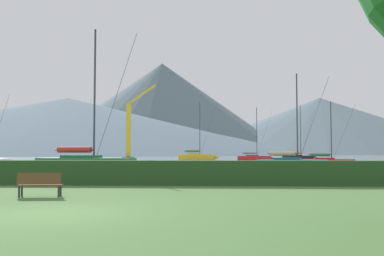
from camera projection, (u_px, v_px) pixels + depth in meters
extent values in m
plane|color=#477038|center=(54.00, 214.00, 12.38)|extent=(1000.00, 1000.00, 0.00)
cube|color=#8C9EA3|center=(202.00, 157.00, 148.98)|extent=(320.00, 246.00, 0.00)
cube|color=#284C23|center=(130.00, 173.00, 23.38)|extent=(80.00, 1.20, 1.30)
cube|color=red|center=(327.00, 163.00, 50.65)|extent=(6.04, 2.59, 0.92)
cone|color=red|center=(357.00, 163.00, 50.13)|extent=(1.08, 0.88, 0.78)
cube|color=#A52020|center=(324.00, 160.00, 50.72)|extent=(2.31, 1.62, 0.59)
cylinder|color=#333338|center=(331.00, 132.00, 50.77)|extent=(0.12, 0.12, 7.14)
cylinder|color=#333338|center=(320.00, 155.00, 50.83)|extent=(2.64, 0.37, 0.10)
cylinder|color=#2D7542|center=(320.00, 155.00, 50.83)|extent=(2.27, 0.59, 0.37)
cylinder|color=#333338|center=(344.00, 134.00, 50.55)|extent=(2.78, 0.30, 6.80)
cone|color=white|center=(9.00, 163.00, 50.42)|extent=(1.28, 1.09, 0.86)
cube|color=#19707A|center=(292.00, 165.00, 42.05)|extent=(6.81, 4.41, 1.01)
cone|color=#19707A|center=(332.00, 165.00, 40.53)|extent=(1.34, 1.20, 0.86)
cube|color=#16646E|center=(288.00, 161.00, 42.23)|extent=(2.79, 2.31, 0.64)
cylinder|color=#333338|center=(297.00, 119.00, 42.07)|extent=(0.13, 0.13, 8.81)
cylinder|color=#333338|center=(283.00, 154.00, 42.48)|extent=(2.74, 1.16, 0.11)
cylinder|color=tan|center=(283.00, 154.00, 42.48)|extent=(2.44, 1.28, 0.41)
cylinder|color=#333338|center=(313.00, 121.00, 41.43)|extent=(2.86, 1.14, 8.38)
cube|color=black|center=(298.00, 158.00, 90.35)|extent=(6.69, 3.55, 1.00)
cone|color=black|center=(316.00, 158.00, 89.35)|extent=(1.25, 1.07, 0.85)
cube|color=black|center=(296.00, 156.00, 90.47)|extent=(2.65, 2.02, 0.64)
cylinder|color=#333338|center=(301.00, 132.00, 90.50)|extent=(0.13, 0.13, 10.91)
cylinder|color=#333338|center=(294.00, 153.00, 90.65)|extent=(2.82, 0.75, 0.11)
cylinder|color=orange|center=(294.00, 153.00, 90.65)|extent=(2.46, 0.93, 0.40)
cylinder|color=#333338|center=(308.00, 133.00, 90.07)|extent=(2.96, 0.70, 10.37)
cube|color=gold|center=(197.00, 157.00, 96.89)|extent=(8.28, 3.80, 1.25)
cone|color=gold|center=(217.00, 157.00, 96.03)|extent=(1.50, 1.24, 1.07)
cube|color=gold|center=(195.00, 155.00, 97.00)|extent=(3.20, 2.30, 0.80)
cylinder|color=#333338|center=(200.00, 129.00, 97.10)|extent=(0.16, 0.16, 12.26)
cylinder|color=#333338|center=(192.00, 151.00, 97.17)|extent=(3.58, 0.63, 0.14)
cylinder|color=#2D7542|center=(192.00, 151.00, 97.17)|extent=(3.09, 0.91, 0.50)
cylinder|color=#333338|center=(208.00, 131.00, 96.73)|extent=(3.76, 0.55, 11.66)
cube|color=#236B38|center=(86.00, 165.00, 36.79)|extent=(8.35, 4.10, 1.26)
cone|color=#236B38|center=(137.00, 166.00, 35.76)|extent=(1.54, 1.29, 1.07)
cube|color=#206032|center=(81.00, 160.00, 36.92)|extent=(3.26, 2.41, 0.80)
cylinder|color=#333338|center=(95.00, 96.00, 36.96)|extent=(0.16, 0.16, 11.56)
cylinder|color=#333338|center=(75.00, 150.00, 37.12)|extent=(3.56, 0.76, 0.14)
cylinder|color=red|center=(75.00, 150.00, 37.12)|extent=(3.10, 1.03, 0.50)
cylinder|color=#333338|center=(115.00, 99.00, 36.52)|extent=(3.75, 0.70, 10.99)
cube|color=red|center=(254.00, 158.00, 84.52)|extent=(6.54, 2.83, 1.00)
cone|color=red|center=(273.00, 159.00, 83.95)|extent=(1.17, 0.96, 0.85)
cube|color=#A52020|center=(252.00, 157.00, 84.60)|extent=(2.50, 1.76, 0.63)
cylinder|color=#333338|center=(257.00, 133.00, 84.71)|extent=(0.13, 0.13, 9.90)
cylinder|color=#333338|center=(250.00, 153.00, 84.72)|extent=(2.85, 0.41, 0.11)
cylinder|color=gray|center=(250.00, 153.00, 84.72)|extent=(2.46, 0.65, 0.40)
cylinder|color=#333338|center=(265.00, 134.00, 84.46)|extent=(3.00, 0.34, 9.41)
cube|color=brown|center=(40.00, 185.00, 17.04)|extent=(1.71, 0.64, 0.06)
cube|color=brown|center=(39.00, 179.00, 16.87)|extent=(1.67, 0.31, 0.45)
cylinder|color=#333338|center=(61.00, 191.00, 17.23)|extent=(0.08, 0.08, 0.45)
cylinder|color=#333338|center=(22.00, 191.00, 17.14)|extent=(0.08, 0.08, 0.45)
cylinder|color=#333338|center=(59.00, 191.00, 16.90)|extent=(0.08, 0.08, 0.45)
cylinder|color=#333338|center=(19.00, 192.00, 16.81)|extent=(0.08, 0.08, 0.45)
cube|color=#333338|center=(128.00, 159.00, 83.75)|extent=(2.00, 2.00, 0.80)
cube|color=gold|center=(129.00, 130.00, 84.06)|extent=(0.80, 0.80, 10.32)
cube|color=gold|center=(142.00, 94.00, 84.30)|extent=(5.37, 0.36, 3.88)
cone|color=#4C6070|center=(67.00, 126.00, 316.64)|extent=(338.61, 338.61, 41.20)
cone|color=slate|center=(320.00, 126.00, 374.28)|extent=(252.27, 252.27, 48.48)
cone|color=slate|center=(162.00, 109.00, 357.57)|extent=(208.99, 208.99, 74.91)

